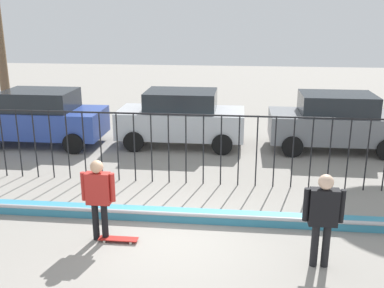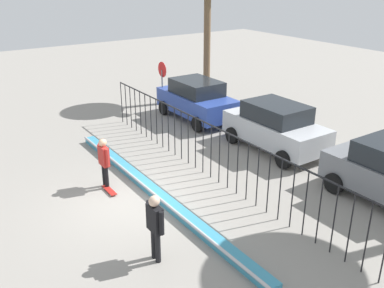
{
  "view_description": "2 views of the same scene",
  "coord_description": "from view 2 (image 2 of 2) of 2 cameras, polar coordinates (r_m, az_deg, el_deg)",
  "views": [
    {
      "loc": [
        1.4,
        -8.18,
        4.51
      ],
      "look_at": [
        0.24,
        2.37,
        1.33
      ],
      "focal_mm": 41.82,
      "sensor_mm": 36.0,
      "label": 1
    },
    {
      "loc": [
        10.75,
        -4.92,
        6.69
      ],
      "look_at": [
        -0.03,
        2.33,
        1.4
      ],
      "focal_mm": 40.33,
      "sensor_mm": 36.0,
      "label": 2
    }
  ],
  "objects": [
    {
      "name": "ground_plane",
      "position": [
        13.59,
        -8.19,
        -7.62
      ],
      "size": [
        60.0,
        60.0,
        0.0
      ],
      "primitive_type": "plane",
      "color": "gray"
    },
    {
      "name": "bowl_coping_ledge",
      "position": [
        13.86,
        -5.07,
        -6.27
      ],
      "size": [
        11.0,
        0.41,
        0.27
      ],
      "color": "teal",
      "rests_on": "ground"
    },
    {
      "name": "perimeter_fence",
      "position": [
        14.5,
        2.55,
        -0.25
      ],
      "size": [
        14.04,
        0.04,
        1.93
      ],
      "color": "black",
      "rests_on": "ground"
    },
    {
      "name": "skateboarder",
      "position": [
        14.17,
        -11.57,
        -1.9
      ],
      "size": [
        0.69,
        0.26,
        1.71
      ],
      "rotation": [
        0.0,
        0.0,
        0.44
      ],
      "color": "black",
      "rests_on": "ground"
    },
    {
      "name": "skateboard",
      "position": [
        14.26,
        -10.88,
        -6.02
      ],
      "size": [
        0.8,
        0.2,
        0.07
      ],
      "rotation": [
        0.0,
        0.0,
        -0.21
      ],
      "color": "#A51E19",
      "rests_on": "ground"
    },
    {
      "name": "camera_operator",
      "position": [
        10.51,
        -4.91,
        -10.29
      ],
      "size": [
        0.72,
        0.27,
        1.79
      ],
      "rotation": [
        0.0,
        0.0,
        2.3
      ],
      "color": "black",
      "rests_on": "ground"
    },
    {
      "name": "parked_car_blue",
      "position": [
        20.47,
        0.61,
        5.92
      ],
      "size": [
        4.3,
        2.12,
        1.9
      ],
      "rotation": [
        0.0,
        0.0,
        0.01
      ],
      "color": "#2D479E",
      "rests_on": "ground"
    },
    {
      "name": "parked_car_silver",
      "position": [
        17.2,
        10.97,
        2.3
      ],
      "size": [
        4.3,
        2.12,
        1.9
      ],
      "rotation": [
        0.0,
        0.0,
        -0.06
      ],
      "color": "#B7BABF",
      "rests_on": "ground"
    },
    {
      "name": "stop_sign",
      "position": [
        21.58,
        -3.95,
        8.48
      ],
      "size": [
        0.76,
        0.07,
        2.5
      ],
      "color": "slate",
      "rests_on": "ground"
    }
  ]
}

